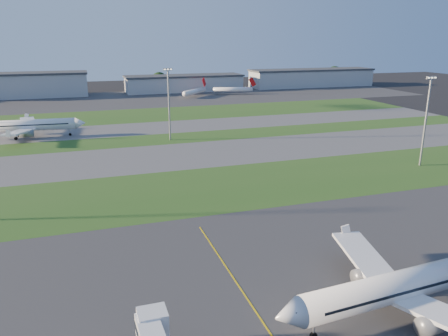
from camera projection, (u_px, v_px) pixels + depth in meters
name	position (u px, v px, depth m)	size (l,w,h in m)	color
ground	(223.00, 322.00, 57.53)	(700.00, 700.00, 0.00)	black
apron_near	(223.00, 322.00, 57.53)	(300.00, 70.00, 0.01)	#333335
grass_strip_a	(156.00, 194.00, 104.84)	(300.00, 34.00, 0.01)	#2A541C
taxiway_a	(137.00, 159.00, 134.86)	(300.00, 32.00, 0.01)	#515154
grass_strip_b	(128.00, 142.00, 157.61)	(300.00, 18.00, 0.01)	#2A541C
taxiway_b	(122.00, 130.00, 177.63)	(300.00, 26.00, 0.01)	#515154
grass_strip_c	(115.00, 117.00, 207.65)	(300.00, 40.00, 0.01)	#2A541C
apron_far	(107.00, 100.00, 262.24)	(400.00, 80.00, 0.01)	#333335
yellow_line	(258.00, 315.00, 59.03)	(0.25, 60.00, 0.02)	gold
airliner_parked	(404.00, 285.00, 58.24)	(39.18, 33.16, 12.22)	white
airliner_taxiing	(26.00, 126.00, 162.17)	(42.16, 35.67, 13.15)	white
mini_jet_near	(195.00, 91.00, 277.11)	(20.92, 21.97, 9.48)	white
mini_jet_far	(233.00, 89.00, 287.30)	(28.35, 8.40, 9.48)	white
light_mast_centre	(169.00, 99.00, 156.05)	(3.20, 0.70, 25.80)	gray
light_mast_east	(426.00, 115.00, 124.00)	(3.20, 0.70, 25.80)	gray
hangar_west	(29.00, 85.00, 273.84)	(71.40, 23.00, 15.20)	#929499
hangar_east	(184.00, 83.00, 304.42)	(81.60, 23.00, 11.20)	#929499
hangar_far_east	(312.00, 78.00, 334.14)	(96.90, 23.00, 13.20)	#929499
tree_mid_west	(71.00, 85.00, 291.87)	(9.90, 9.90, 10.80)	black
tree_mid_east	(159.00, 80.00, 312.32)	(11.55, 11.55, 12.60)	black
tree_east	(257.00, 78.00, 333.19)	(10.45, 10.45, 11.40)	black
tree_far_east	(334.00, 74.00, 357.46)	(12.65, 12.65, 13.80)	black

